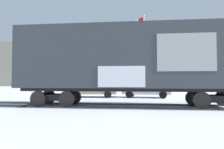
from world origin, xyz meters
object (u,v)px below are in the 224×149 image
at_px(flagpole, 142,42).
at_px(freight_car, 132,59).
at_px(parked_car_white, 146,89).
at_px(parked_car_tan, 91,89).

bearing_deg(flagpole, freight_car, -95.84).
xyz_separation_m(flagpole, parked_car_white, (0.05, -5.74, -5.46)).
relative_size(parked_car_tan, parked_car_white, 1.10).
bearing_deg(parked_car_white, flagpole, 90.48).
distance_m(freight_car, flagpole, 12.66).
relative_size(freight_car, flagpole, 1.38).
height_order(flagpole, parked_car_tan, flagpole).
bearing_deg(parked_car_tan, freight_car, -58.84).
bearing_deg(flagpole, parked_car_tan, -130.85).
bearing_deg(parked_car_tan, parked_car_white, 1.01).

